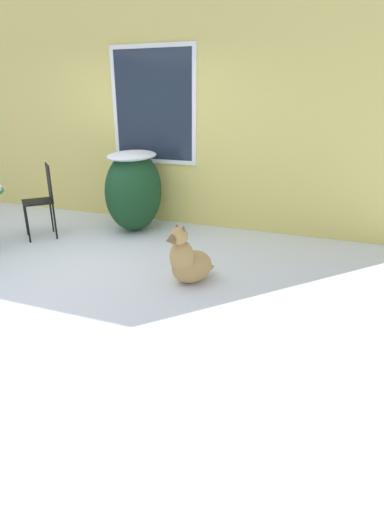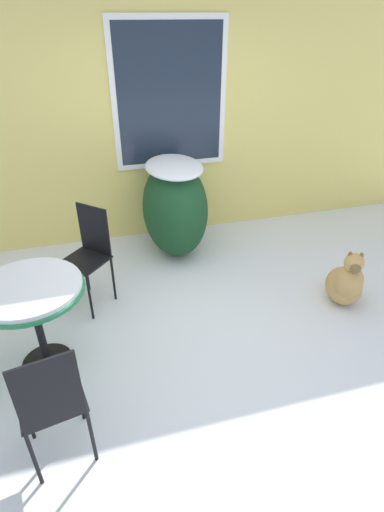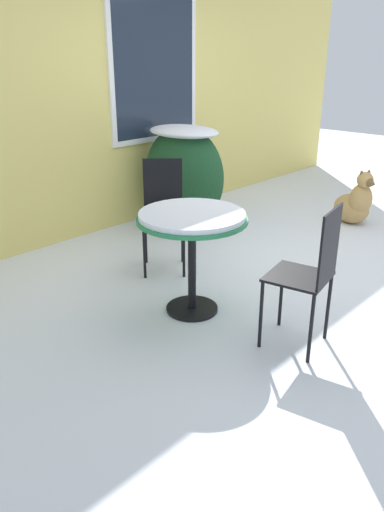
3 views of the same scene
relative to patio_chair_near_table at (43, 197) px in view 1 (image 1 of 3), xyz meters
name	(u,v)px [view 1 (image 1 of 3)]	position (x,y,z in m)	size (l,w,h in m)	color
ground_plane	(61,271)	(0.92, -0.92, -0.55)	(16.00, 16.00, 0.00)	white
house_wall	(145,110)	(0.93, 1.28, 1.07)	(8.00, 0.10, 3.24)	#E5D16B
shrub_left	(134,189)	(1.00, 0.71, 0.04)	(0.72, 0.99, 1.12)	#194223
patio_chair_near_table	(43,197)	(0.00, 0.00, 0.00)	(0.53, 0.53, 0.98)	black
dog	(188,262)	(2.36, -0.69, -0.32)	(0.52, 0.63, 0.65)	tan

